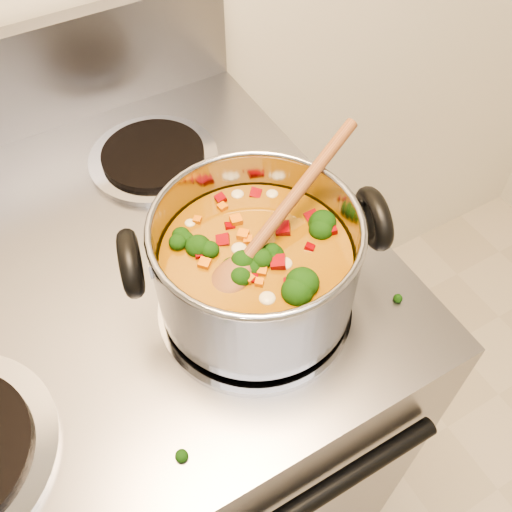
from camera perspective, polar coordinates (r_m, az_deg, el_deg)
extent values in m
cube|color=gray|center=(1.14, -12.24, -16.09)|extent=(0.76, 0.66, 0.92)
cylinder|color=#A5A5AD|center=(0.68, -0.12, -5.06)|extent=(0.23, 0.23, 0.01)
cylinder|color=black|center=(0.67, -0.12, -4.68)|extent=(0.18, 0.18, 0.01)
cylinder|color=#A5A5AD|center=(0.86, -10.20, 9.59)|extent=(0.19, 0.19, 0.01)
cylinder|color=black|center=(0.86, -10.27, 9.98)|extent=(0.15, 0.15, 0.01)
cylinder|color=gray|center=(0.62, 0.00, -0.65)|extent=(0.22, 0.22, 0.12)
torus|color=gray|center=(0.58, 0.00, 3.00)|extent=(0.23, 0.23, 0.01)
cylinder|color=#79510B|center=(0.64, 0.00, -1.85)|extent=(0.21, 0.21, 0.08)
torus|color=black|center=(0.59, -12.41, -0.70)|extent=(0.04, 0.08, 0.08)
torus|color=black|center=(0.63, 11.68, 3.70)|extent=(0.04, 0.08, 0.08)
ellipsoid|color=black|center=(0.61, 1.76, -0.42)|extent=(0.04, 0.04, 0.03)
ellipsoid|color=black|center=(0.65, -4.85, 3.66)|extent=(0.04, 0.04, 0.03)
ellipsoid|color=black|center=(0.63, 4.03, 1.96)|extent=(0.04, 0.04, 0.03)
ellipsoid|color=black|center=(0.61, 0.40, -0.07)|extent=(0.04, 0.04, 0.03)
ellipsoid|color=black|center=(0.57, 1.03, -5.63)|extent=(0.04, 0.04, 0.03)
ellipsoid|color=black|center=(0.64, -4.96, 2.81)|extent=(0.04, 0.04, 0.03)
ellipsoid|color=black|center=(0.66, 5.20, 4.56)|extent=(0.04, 0.04, 0.03)
ellipsoid|color=maroon|center=(0.65, 0.03, 4.09)|extent=(0.01, 0.01, 0.01)
ellipsoid|color=maroon|center=(0.66, -1.56, 4.89)|extent=(0.01, 0.01, 0.01)
ellipsoid|color=maroon|center=(0.59, -1.93, -2.35)|extent=(0.01, 0.01, 0.01)
ellipsoid|color=maroon|center=(0.62, -0.07, 1.63)|extent=(0.01, 0.01, 0.01)
ellipsoid|color=maroon|center=(0.57, 3.96, -5.39)|extent=(0.01, 0.01, 0.01)
ellipsoid|color=maroon|center=(0.61, 6.56, 0.04)|extent=(0.01, 0.01, 0.01)
ellipsoid|color=maroon|center=(0.57, -4.14, -5.91)|extent=(0.01, 0.01, 0.01)
ellipsoid|color=maroon|center=(0.58, 5.65, -3.84)|extent=(0.01, 0.01, 0.01)
ellipsoid|color=maroon|center=(0.66, -0.98, 5.06)|extent=(0.01, 0.01, 0.01)
ellipsoid|color=maroon|center=(0.57, 0.75, -4.86)|extent=(0.01, 0.01, 0.01)
ellipsoid|color=maroon|center=(0.63, -4.05, 2.43)|extent=(0.01, 0.01, 0.01)
ellipsoid|color=maroon|center=(0.65, -0.60, 4.39)|extent=(0.01, 0.01, 0.01)
ellipsoid|color=maroon|center=(0.63, -4.81, 1.50)|extent=(0.01, 0.01, 0.01)
ellipsoid|color=#C25F0A|center=(0.58, -6.18, -4.39)|extent=(0.01, 0.01, 0.01)
ellipsoid|color=#C25F0A|center=(0.59, 7.23, -2.83)|extent=(0.01, 0.01, 0.01)
ellipsoid|color=#C25F0A|center=(0.62, 0.52, 0.71)|extent=(0.01, 0.01, 0.01)
ellipsoid|color=#C25F0A|center=(0.65, -4.63, 3.66)|extent=(0.01, 0.01, 0.01)
ellipsoid|color=#C25F0A|center=(0.57, -3.67, -5.05)|extent=(0.01, 0.01, 0.01)
ellipsoid|color=#C25F0A|center=(0.57, -1.63, -6.04)|extent=(0.01, 0.01, 0.01)
ellipsoid|color=#C25F0A|center=(0.60, 6.28, -1.57)|extent=(0.01, 0.01, 0.01)
ellipsoid|color=#C25F0A|center=(0.58, 4.74, -4.06)|extent=(0.01, 0.01, 0.01)
ellipsoid|color=#C25F0A|center=(0.67, -1.94, 6.06)|extent=(0.01, 0.01, 0.01)
ellipsoid|color=#C25F0A|center=(0.62, 1.35, 1.08)|extent=(0.01, 0.01, 0.01)
ellipsoid|color=#CDBC8D|center=(0.61, -2.30, 0.50)|extent=(0.02, 0.02, 0.01)
ellipsoid|color=#CDBC8D|center=(0.62, 6.75, 0.40)|extent=(0.02, 0.02, 0.01)
ellipsoid|color=#CDBC8D|center=(0.61, 0.95, 0.07)|extent=(0.02, 0.02, 0.01)
ellipsoid|color=#CDBC8D|center=(0.62, 4.44, 1.14)|extent=(0.02, 0.02, 0.01)
ellipsoid|color=#CDBC8D|center=(0.58, -0.61, -4.18)|extent=(0.02, 0.02, 0.01)
ellipsoid|color=#CDBC8D|center=(0.56, -1.58, -6.67)|extent=(0.02, 0.02, 0.01)
ellipsoid|color=#CDBC8D|center=(0.67, -1.25, 6.18)|extent=(0.02, 0.02, 0.01)
ellipsoid|color=brown|center=(0.59, -2.77, -2.48)|extent=(0.08, 0.06, 0.04)
cylinder|color=brown|center=(0.62, 3.69, 5.74)|extent=(0.21, 0.09, 0.09)
ellipsoid|color=black|center=(0.73, 13.59, -1.16)|extent=(0.01, 0.01, 0.01)
ellipsoid|color=black|center=(0.62, 4.60, -14.65)|extent=(0.01, 0.01, 0.01)
ellipsoid|color=black|center=(0.76, 10.76, 1.92)|extent=(0.01, 0.01, 0.01)
ellipsoid|color=black|center=(0.63, -11.70, -14.41)|extent=(0.01, 0.01, 0.01)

